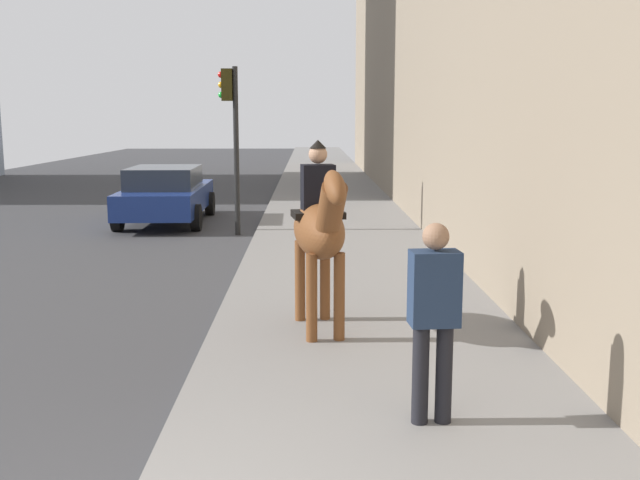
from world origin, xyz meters
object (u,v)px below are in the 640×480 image
car_near_lane (166,194)px  traffic_light_near_curb (232,123)px  pedestrian_greeting (434,310)px  mounted_horse_near (320,227)px

car_near_lane → traffic_light_near_curb: size_ratio=1.23×
car_near_lane → pedestrian_greeting: bearing=-160.9°
pedestrian_greeting → car_near_lane: pedestrian_greeting is taller
mounted_horse_near → traffic_light_near_curb: 8.40m
pedestrian_greeting → car_near_lane: (12.71, 4.65, -0.35)m
mounted_horse_near → car_near_lane: bearing=-168.7°
car_near_lane → traffic_light_near_curb: 3.23m
mounted_horse_near → traffic_light_near_curb: (8.11, 1.85, 1.15)m
traffic_light_near_curb → mounted_horse_near: bearing=-167.1°
pedestrian_greeting → mounted_horse_near: bearing=14.2°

